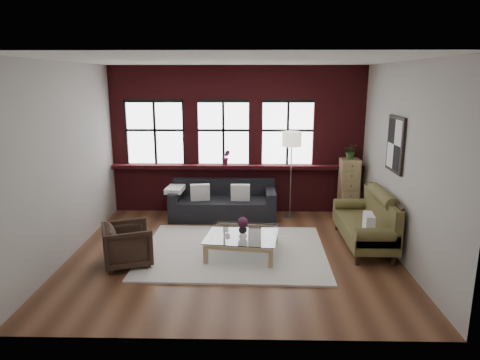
{
  "coord_description": "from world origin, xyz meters",
  "views": [
    {
      "loc": [
        0.25,
        -6.86,
        2.93
      ],
      "look_at": [
        0.1,
        0.6,
        1.15
      ],
      "focal_mm": 32.0,
      "sensor_mm": 36.0,
      "label": 1
    }
  ],
  "objects_px": {
    "dark_sofa": "(223,200)",
    "drawer_chest": "(349,188)",
    "vintage_settee": "(364,219)",
    "vase": "(243,229)",
    "floor_lamp": "(291,172)",
    "armchair": "(128,245)",
    "coffee_table": "(243,244)"
  },
  "relations": [
    {
      "from": "armchair",
      "to": "vase",
      "type": "height_order",
      "value": "armchair"
    },
    {
      "from": "vase",
      "to": "floor_lamp",
      "type": "xyz_separation_m",
      "value": [
        0.99,
        2.06,
        0.54
      ]
    },
    {
      "from": "dark_sofa",
      "to": "vintage_settee",
      "type": "xyz_separation_m",
      "value": [
        2.59,
        -1.52,
        0.1
      ]
    },
    {
      "from": "armchair",
      "to": "coffee_table",
      "type": "bearing_deg",
      "value": -96.95
    },
    {
      "from": "armchair",
      "to": "floor_lamp",
      "type": "bearing_deg",
      "value": -69.33
    },
    {
      "from": "dark_sofa",
      "to": "vase",
      "type": "distance_m",
      "value": 1.99
    },
    {
      "from": "vase",
      "to": "floor_lamp",
      "type": "relative_size",
      "value": 0.08
    },
    {
      "from": "dark_sofa",
      "to": "coffee_table",
      "type": "bearing_deg",
      "value": -76.95
    },
    {
      "from": "floor_lamp",
      "to": "vase",
      "type": "bearing_deg",
      "value": -115.75
    },
    {
      "from": "vintage_settee",
      "to": "vase",
      "type": "bearing_deg",
      "value": -169.0
    },
    {
      "from": "floor_lamp",
      "to": "vintage_settee",
      "type": "bearing_deg",
      "value": -55.08
    },
    {
      "from": "drawer_chest",
      "to": "armchair",
      "type": "bearing_deg",
      "value": -148.01
    },
    {
      "from": "vintage_settee",
      "to": "armchair",
      "type": "distance_m",
      "value": 4.07
    },
    {
      "from": "dark_sofa",
      "to": "coffee_table",
      "type": "height_order",
      "value": "dark_sofa"
    },
    {
      "from": "coffee_table",
      "to": "drawer_chest",
      "type": "height_order",
      "value": "drawer_chest"
    },
    {
      "from": "vintage_settee",
      "to": "coffee_table",
      "type": "height_order",
      "value": "vintage_settee"
    },
    {
      "from": "dark_sofa",
      "to": "armchair",
      "type": "bearing_deg",
      "value": -120.05
    },
    {
      "from": "dark_sofa",
      "to": "armchair",
      "type": "relative_size",
      "value": 3.0
    },
    {
      "from": "coffee_table",
      "to": "drawer_chest",
      "type": "relative_size",
      "value": 0.92
    },
    {
      "from": "armchair",
      "to": "vase",
      "type": "xyz_separation_m",
      "value": [
        1.84,
        0.46,
        0.12
      ]
    },
    {
      "from": "vase",
      "to": "drawer_chest",
      "type": "xyz_separation_m",
      "value": [
        2.24,
        2.09,
        0.18
      ]
    },
    {
      "from": "dark_sofa",
      "to": "floor_lamp",
      "type": "distance_m",
      "value": 1.56
    },
    {
      "from": "drawer_chest",
      "to": "vintage_settee",
      "type": "bearing_deg",
      "value": -93.48
    },
    {
      "from": "vase",
      "to": "floor_lamp",
      "type": "distance_m",
      "value": 2.35
    },
    {
      "from": "dark_sofa",
      "to": "vintage_settee",
      "type": "height_order",
      "value": "vintage_settee"
    },
    {
      "from": "dark_sofa",
      "to": "floor_lamp",
      "type": "height_order",
      "value": "floor_lamp"
    },
    {
      "from": "vintage_settee",
      "to": "armchair",
      "type": "relative_size",
      "value": 2.55
    },
    {
      "from": "drawer_chest",
      "to": "floor_lamp",
      "type": "relative_size",
      "value": 0.64
    },
    {
      "from": "vase",
      "to": "drawer_chest",
      "type": "height_order",
      "value": "drawer_chest"
    },
    {
      "from": "dark_sofa",
      "to": "floor_lamp",
      "type": "relative_size",
      "value": 1.11
    },
    {
      "from": "dark_sofa",
      "to": "drawer_chest",
      "type": "distance_m",
      "value": 2.7
    },
    {
      "from": "armchair",
      "to": "vase",
      "type": "bearing_deg",
      "value": -96.95
    }
  ]
}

